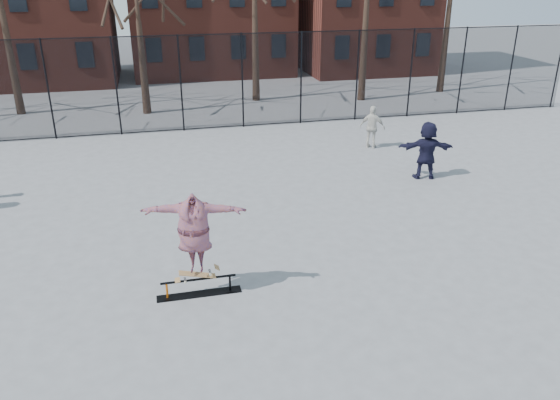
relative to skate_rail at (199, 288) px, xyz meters
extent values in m
plane|color=slate|center=(2.02, -0.03, -0.16)|extent=(100.00, 100.00, 0.00)
cube|color=black|center=(0.00, 0.00, -0.15)|extent=(1.82, 0.28, 0.01)
cylinder|color=orange|center=(-0.67, 0.00, 0.03)|extent=(0.05, 0.05, 0.37)
cylinder|color=black|center=(0.67, 0.00, 0.03)|extent=(0.05, 0.05, 0.37)
cylinder|color=black|center=(0.00, 0.00, 0.22)|extent=(1.60, 0.05, 0.05)
imported|color=#4C3687|center=(-0.02, 0.00, 1.22)|extent=(2.24, 1.03, 1.76)
imported|color=silver|center=(7.55, 8.85, 0.67)|extent=(1.02, 0.88, 1.64)
imported|color=#191932|center=(8.01, 5.35, 0.81)|extent=(1.87, 0.99, 1.93)
cylinder|color=black|center=(-4.58, 12.97, 1.84)|extent=(0.07, 0.07, 4.00)
cylinder|color=black|center=(-1.98, 12.97, 1.84)|extent=(0.07, 0.07, 4.00)
cylinder|color=black|center=(0.62, 12.97, 1.84)|extent=(0.07, 0.07, 4.00)
cylinder|color=black|center=(3.22, 12.97, 1.84)|extent=(0.07, 0.07, 4.00)
cylinder|color=black|center=(5.82, 12.97, 1.84)|extent=(0.07, 0.07, 4.00)
cylinder|color=black|center=(8.42, 12.97, 1.84)|extent=(0.07, 0.07, 4.00)
cylinder|color=black|center=(11.02, 12.97, 1.84)|extent=(0.07, 0.07, 4.00)
cylinder|color=black|center=(13.62, 12.97, 1.84)|extent=(0.07, 0.07, 4.00)
cylinder|color=black|center=(16.22, 12.97, 1.84)|extent=(0.07, 0.07, 4.00)
cylinder|color=black|center=(18.82, 12.97, 1.84)|extent=(0.07, 0.07, 4.00)
cube|color=black|center=(2.02, 12.97, 1.84)|extent=(34.00, 0.01, 4.00)
cylinder|color=black|center=(2.02, 12.97, 3.80)|extent=(34.00, 0.04, 0.04)
cone|color=black|center=(-6.48, 17.77, 2.15)|extent=(0.40, 0.40, 4.62)
cone|color=black|center=(-0.98, 16.47, 2.15)|extent=(0.40, 0.40, 4.62)
cone|color=black|center=(4.52, 17.77, 2.15)|extent=(0.40, 0.40, 4.62)
cone|color=black|center=(10.02, 16.47, 2.15)|extent=(0.40, 0.40, 4.62)
cone|color=black|center=(15.52, 17.77, 2.15)|extent=(0.40, 0.40, 4.62)
camera|label=1|loc=(-0.62, -10.14, 6.36)|focal=35.00mm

